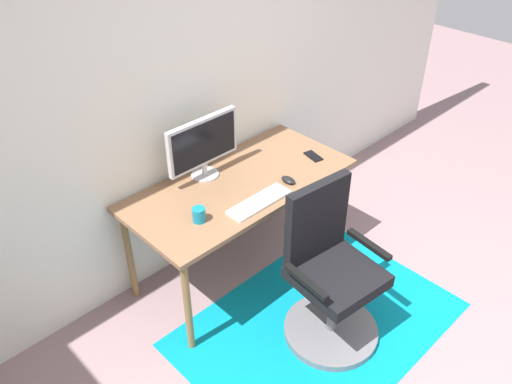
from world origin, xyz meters
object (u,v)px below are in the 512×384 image
at_px(desk, 240,191).
at_px(cell_phone, 313,156).
at_px(office_chair, 329,283).
at_px(computer_mouse, 288,180).
at_px(monitor, 204,144).
at_px(keyboard, 259,202).
at_px(coffee_cup, 199,215).

height_order(desk, cell_phone, cell_phone).
bearing_deg(cell_phone, office_chair, -118.78).
bearing_deg(computer_mouse, office_chair, -112.14).
distance_m(monitor, computer_mouse, 0.58).
xyz_separation_m(desk, keyboard, (-0.07, -0.25, 0.08)).
height_order(monitor, keyboard, monitor).
bearing_deg(cell_phone, keyboard, -156.15).
relative_size(computer_mouse, office_chair, 0.10).
height_order(monitor, office_chair, monitor).
bearing_deg(office_chair, cell_phone, 54.75).
height_order(monitor, computer_mouse, monitor).
relative_size(desk, cell_phone, 10.73).
bearing_deg(monitor, desk, -65.08).
bearing_deg(office_chair, coffee_cup, 130.03).
xyz_separation_m(desk, office_chair, (-0.01, -0.77, -0.27)).
height_order(computer_mouse, coffee_cup, coffee_cup).
bearing_deg(coffee_cup, desk, 16.29).
distance_m(coffee_cup, cell_phone, 1.01).
bearing_deg(computer_mouse, coffee_cup, 172.56).
xyz_separation_m(computer_mouse, office_chair, (-0.23, -0.56, -0.35)).
bearing_deg(monitor, coffee_cup, -134.09).
height_order(keyboard, cell_phone, keyboard).
xyz_separation_m(desk, computer_mouse, (0.22, -0.21, 0.08)).
distance_m(desk, office_chair, 0.82).
xyz_separation_m(desk, coffee_cup, (-0.43, -0.13, 0.11)).
xyz_separation_m(monitor, office_chair, (0.10, -0.99, -0.56)).
bearing_deg(desk, computer_mouse, -43.87).
relative_size(desk, office_chair, 1.47).
distance_m(coffee_cup, office_chair, 0.86).
bearing_deg(keyboard, desk, 74.31).
relative_size(monitor, computer_mouse, 5.08).
height_order(desk, computer_mouse, computer_mouse).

